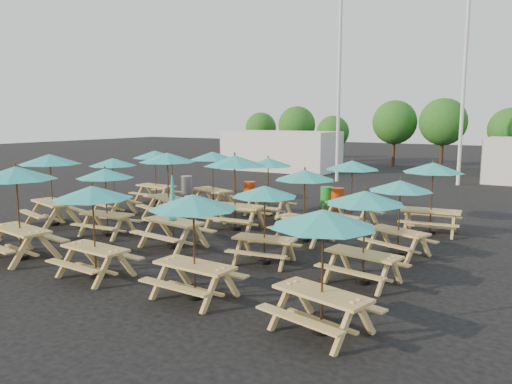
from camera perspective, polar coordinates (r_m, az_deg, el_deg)
The scene contains 33 objects.
ground at distance 17.11m, azimuth -2.64°, elevation -4.28°, with size 120.00×120.00×0.00m, color black.
picnic_unit_1 at distance 18.85m, azimuth -22.47°, elevation 2.99°, with size 2.58×2.58×2.55m.
picnic_unit_2 at distance 20.48m, azimuth -16.03°, elevation 2.91°, with size 2.27×2.27×2.23m.
picnic_unit_3 at distance 22.58m, azimuth -11.45°, elevation 3.86°, with size 2.05×2.05×2.36m.
picnic_unit_4 at distance 14.62m, azimuth -25.71°, elevation 1.33°, with size 2.36×2.36×2.54m.
picnic_unit_5 at distance 16.58m, azimuth -16.84°, elevation 1.56°, with size 1.99×1.99×2.20m.
picnic_unit_6 at distance 18.70m, azimuth -10.08°, elevation 3.42°, with size 2.68×2.68×2.53m.
picnic_unit_7 at distance 20.88m, azimuth -4.97°, elevation 3.73°, with size 2.51×2.51×2.40m.
picnic_unit_8 at distance 12.28m, azimuth -18.18°, elevation -0.70°, with size 1.96×1.96×2.24m.
picnic_unit_9 at distance 14.72m, azimuth -9.47°, elevation -2.47°, with size 2.12×1.91×2.47m.
picnic_unit_10 at distance 16.70m, azimuth -2.44°, elevation 3.03°, with size 2.29×2.29×2.56m.
picnic_unit_11 at distance 19.18m, azimuth 1.40°, elevation 3.00°, with size 1.88×1.88×2.27m.
picnic_unit_12 at distance 10.36m, azimuth -7.16°, elevation -1.91°, with size 1.94×1.94×2.25m.
picnic_unit_13 at distance 12.82m, azimuth 0.99°, elevation -0.51°, with size 1.96×1.96×2.08m.
picnic_unit_14 at distance 15.18m, azimuth 5.59°, elevation 1.41°, with size 2.15×2.15×2.24m.
picnic_unit_15 at distance 17.85m, azimuth 10.93°, elevation 2.55°, with size 2.37×2.37×2.32m.
picnic_unit_16 at distance 8.69m, azimuth 7.70°, elevation -3.93°, with size 2.24×2.24×2.25m.
picnic_unit_17 at distance 11.50m, azimuth 12.35°, elevation -1.30°, with size 2.07×2.07×2.18m.
picnic_unit_18 at distance 14.16m, azimuth 16.17°, elevation 0.14°, with size 2.23×2.23×2.12m.
picnic_unit_19 at distance 17.14m, azimuth 19.56°, elevation 2.14°, with size 2.16×2.16×2.37m.
waste_bin_0 at distance 25.29m, azimuth -7.95°, elevation 0.83°, with size 0.55×0.55×0.88m, color gray.
waste_bin_1 at distance 22.88m, azimuth -0.73°, elevation 0.10°, with size 0.55×0.55×0.88m, color #C4360B.
waste_bin_2 at distance 21.37m, azimuth 8.10°, elevation -0.58°, with size 0.55×0.55×0.88m, color #1A9329.
waste_bin_3 at distance 21.09m, azimuth 9.30°, elevation -0.73°, with size 0.55×0.55×0.88m, color #C4360B.
mast_0 at distance 30.12m, azimuth 9.48°, elevation 12.62°, with size 0.20×0.20×12.00m, color silver.
mast_1 at distance 30.27m, azimuth 22.71°, elevation 12.07°, with size 0.20×0.20×12.00m, color silver.
event_tent_0 at distance 36.32m, azimuth 2.89°, elevation 4.75°, with size 8.00×4.00×2.80m, color silver.
tree_0 at distance 45.56m, azimuth 0.56°, elevation 7.33°, with size 2.80×2.80×4.24m.
tree_1 at distance 42.28m, azimuth 4.69°, elevation 7.64°, with size 3.11×3.11×4.72m.
tree_2 at distance 40.65m, azimuth 8.77°, elevation 6.79°, with size 2.59×2.59×3.93m.
tree_3 at distance 40.09m, azimuth 15.57°, elevation 7.67°, with size 3.36×3.36×5.09m.
tree_4 at distance 38.78m, azimuth 20.61°, elevation 7.50°, with size 3.41×3.41×5.17m.
tree_5 at distance 38.60m, azimuth 27.03°, elevation 6.39°, with size 2.94×2.94×4.45m.
Camera 1 is at (9.40, -13.79, 3.79)m, focal length 35.00 mm.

